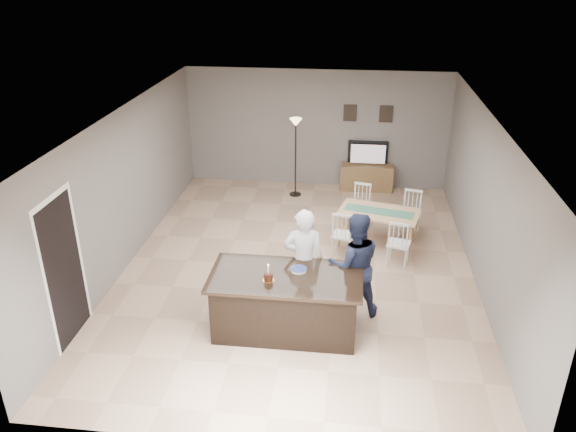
# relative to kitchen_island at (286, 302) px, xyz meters

# --- Properties ---
(floor) EXTENTS (8.00, 8.00, 0.00)m
(floor) POSITION_rel_kitchen_island_xyz_m (0.00, 1.80, -0.45)
(floor) COLOR tan
(floor) RESTS_ON ground
(room_shell) EXTENTS (8.00, 8.00, 8.00)m
(room_shell) POSITION_rel_kitchen_island_xyz_m (0.00, 1.80, 1.22)
(room_shell) COLOR slate
(room_shell) RESTS_ON floor
(kitchen_island) EXTENTS (2.15, 1.10, 0.90)m
(kitchen_island) POSITION_rel_kitchen_island_xyz_m (0.00, 0.00, 0.00)
(kitchen_island) COLOR black
(kitchen_island) RESTS_ON floor
(tv_console) EXTENTS (1.20, 0.40, 0.60)m
(tv_console) POSITION_rel_kitchen_island_xyz_m (1.20, 5.57, -0.15)
(tv_console) COLOR brown
(tv_console) RESTS_ON floor
(television) EXTENTS (0.91, 0.12, 0.53)m
(television) POSITION_rel_kitchen_island_xyz_m (1.20, 5.64, 0.41)
(television) COLOR black
(television) RESTS_ON tv_console
(tv_screen_glow) EXTENTS (0.78, 0.00, 0.78)m
(tv_screen_glow) POSITION_rel_kitchen_island_xyz_m (1.20, 5.56, 0.42)
(tv_screen_glow) COLOR #D36317
(tv_screen_glow) RESTS_ON tv_console
(picture_frames) EXTENTS (1.10, 0.02, 0.38)m
(picture_frames) POSITION_rel_kitchen_island_xyz_m (1.15, 5.78, 1.30)
(picture_frames) COLOR black
(picture_frames) RESTS_ON room_shell
(doorway) EXTENTS (0.00, 2.10, 2.65)m
(doorway) POSITION_rel_kitchen_island_xyz_m (-2.99, -0.50, 0.80)
(doorway) COLOR black
(doorway) RESTS_ON floor
(woman) EXTENTS (0.65, 0.46, 1.68)m
(woman) POSITION_rel_kitchen_island_xyz_m (0.20, 0.55, 0.39)
(woman) COLOR silver
(woman) RESTS_ON floor
(man) EXTENTS (0.91, 0.77, 1.65)m
(man) POSITION_rel_kitchen_island_xyz_m (0.95, 0.55, 0.37)
(man) COLOR #1B213C
(man) RESTS_ON floor
(birthday_cake) EXTENTS (0.17, 0.17, 0.26)m
(birthday_cake) POSITION_rel_kitchen_island_xyz_m (-0.22, -0.15, 0.51)
(birthday_cake) COLOR gold
(birthday_cake) RESTS_ON kitchen_island
(plate_stack) EXTENTS (0.23, 0.23, 0.04)m
(plate_stack) POSITION_rel_kitchen_island_xyz_m (0.16, 0.16, 0.46)
(plate_stack) COLOR white
(plate_stack) RESTS_ON kitchen_island
(dining_table) EXTENTS (1.72, 1.90, 0.88)m
(dining_table) POSITION_rel_kitchen_island_xyz_m (1.39, 2.84, 0.11)
(dining_table) COLOR tan
(dining_table) RESTS_ON floor
(floor_lamp) EXTENTS (0.27, 0.27, 1.78)m
(floor_lamp) POSITION_rel_kitchen_island_xyz_m (-0.40, 5.05, 0.93)
(floor_lamp) COLOR black
(floor_lamp) RESTS_ON floor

